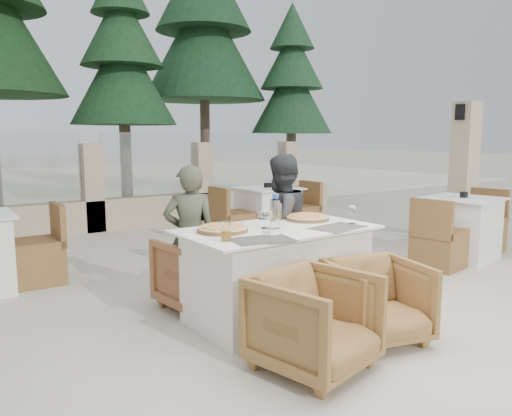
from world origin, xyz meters
TOP-DOWN VIEW (x-y plane):
  - ground at (0.00, 0.00)m, footprint 80.00×80.00m
  - perimeter_wall_far at (0.00, 4.80)m, footprint 10.00×0.34m
  - lantern_pillar at (4.20, 1.00)m, footprint 0.34×0.34m
  - pine_centre at (1.50, 7.20)m, footprint 2.20×2.20m
  - pine_mid_right at (3.80, 7.80)m, footprint 2.99×2.99m
  - pine_far_right at (5.50, 6.50)m, footprint 1.98×1.98m
  - dining_table at (0.02, 0.04)m, footprint 1.60×0.90m
  - placemat_near_left at (-0.37, -0.26)m, footprint 0.50×0.38m
  - placemat_near_right at (0.43, -0.24)m, footprint 0.49×0.36m
  - pizza_left at (-0.43, 0.17)m, footprint 0.53×0.53m
  - pizza_right at (0.47, 0.19)m, footprint 0.47×0.47m
  - water_bottle at (-0.01, 0.04)m, footprint 0.10×0.10m
  - wine_glass_centre at (-0.08, 0.08)m, footprint 0.09×0.09m
  - wine_glass_corner at (0.65, -0.18)m, footprint 0.08×0.08m
  - beer_glass_left at (-0.60, -0.14)m, footprint 0.09×0.09m
  - beer_glass_right at (0.25, 0.34)m, footprint 0.10×0.10m
  - olive_dish at (-0.18, -0.13)m, footprint 0.12×0.12m
  - armchair_far_left at (-0.36, 0.62)m, footprint 0.76×0.78m
  - armchair_far_right at (0.48, 0.71)m, footprint 0.68×0.70m
  - armchair_near_left at (-0.36, -0.83)m, footprint 0.82×0.84m
  - armchair_near_right at (0.34, -0.75)m, footprint 0.80×0.81m
  - diner_left at (-0.42, 0.74)m, footprint 0.55×0.47m
  - diner_right at (0.43, 0.53)m, footprint 0.74×0.62m
  - bg_table_b at (1.89, 2.67)m, footprint 1.65×0.84m
  - bg_table_c at (3.13, 0.32)m, footprint 1.74×1.06m

SIDE VIEW (x-z plane):
  - ground at x=0.00m, z-range 0.00..0.00m
  - armchair_near_right at x=0.34m, z-range 0.00..0.60m
  - armchair_far_right at x=0.48m, z-range 0.00..0.63m
  - armchair_far_left at x=-0.36m, z-range 0.00..0.64m
  - armchair_near_left at x=-0.36m, z-range 0.00..0.65m
  - dining_table at x=0.02m, z-range 0.00..0.77m
  - bg_table_b at x=1.89m, z-range 0.00..0.77m
  - bg_table_c at x=3.13m, z-range 0.00..0.77m
  - diner_left at x=-0.42m, z-range 0.00..1.27m
  - diner_right at x=0.43m, z-range 0.00..1.35m
  - placemat_near_left at x=-0.37m, z-range 0.77..0.77m
  - placemat_near_right at x=0.43m, z-range 0.77..0.77m
  - olive_dish at x=-0.18m, z-range 0.77..0.81m
  - pizza_right at x=0.47m, z-range 0.77..0.82m
  - pizza_left at x=-0.43m, z-range 0.77..0.82m
  - perimeter_wall_far at x=0.00m, z-range 0.00..1.60m
  - beer_glass_left at x=-0.60m, z-range 0.77..0.91m
  - beer_glass_right at x=0.25m, z-range 0.77..0.93m
  - wine_glass_centre at x=-0.08m, z-range 0.77..0.95m
  - wine_glass_corner at x=0.65m, z-range 0.77..0.95m
  - water_bottle at x=-0.01m, z-range 0.77..1.05m
  - lantern_pillar at x=4.20m, z-range 0.00..2.00m
  - pine_far_right at x=5.50m, z-range 0.00..4.50m
  - pine_centre at x=1.50m, z-range 0.00..5.00m
  - pine_mid_right at x=3.80m, z-range 0.00..6.80m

